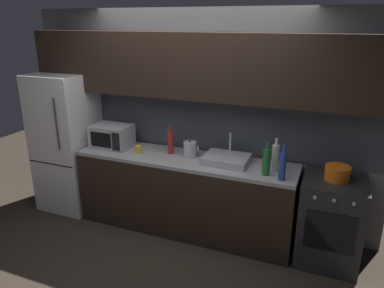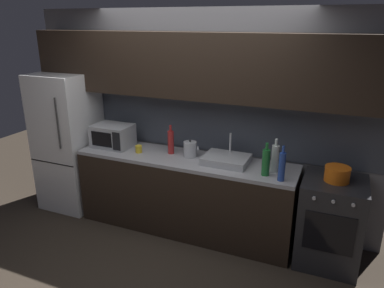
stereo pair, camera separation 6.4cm
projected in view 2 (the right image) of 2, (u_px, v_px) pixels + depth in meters
name	position (u px, v px, depth m)	size (l,w,h in m)	color
ground_plane	(148.00, 273.00, 3.59)	(10.00, 10.00, 0.00)	#2D261E
back_wall	(195.00, 96.00, 4.13)	(4.26, 0.44, 2.50)	slate
counter_run	(185.00, 194.00, 4.23)	(2.52, 0.60, 0.90)	black
refrigerator	(69.00, 142.00, 4.70)	(0.68, 0.69, 1.75)	white
oven_range	(330.00, 222.00, 3.64)	(0.60, 0.62, 0.90)	#232326
microwave	(113.00, 136.00, 4.41)	(0.46, 0.35, 0.27)	#A8AAAF
sink_basin	(226.00, 159.00, 3.92)	(0.48, 0.38, 0.30)	#ADAFB5
kettle	(190.00, 149.00, 4.09)	(0.18, 0.15, 0.20)	#B7BABF
wine_bottle_red	(171.00, 142.00, 4.17)	(0.07, 0.07, 0.34)	#A82323
wine_bottle_clear	(275.00, 158.00, 3.65)	(0.08, 0.08, 0.35)	silver
wine_bottle_green	(266.00, 162.00, 3.58)	(0.08, 0.08, 0.34)	#1E6B2D
wine_bottle_blue	(282.00, 166.00, 3.46)	(0.07, 0.07, 0.35)	#234299
mug_yellow	(139.00, 149.00, 4.23)	(0.08, 0.08, 0.09)	gold
cooking_pot	(337.00, 174.00, 3.47)	(0.24, 0.24, 0.15)	orange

